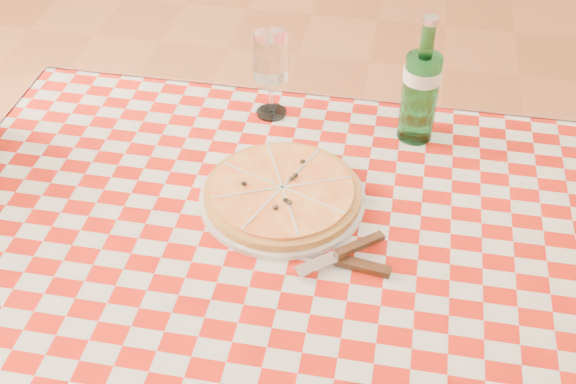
{
  "coord_description": "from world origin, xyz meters",
  "views": [
    {
      "loc": [
        0.15,
        -0.84,
        1.62
      ],
      "look_at": [
        -0.02,
        0.06,
        0.82
      ],
      "focal_mm": 45.0,
      "sensor_mm": 36.0,
      "label": 1
    }
  ],
  "objects_px": {
    "dining_table": "(293,283)",
    "wine_glass": "(271,76)",
    "pizza_plate": "(282,192)",
    "water_bottle": "(422,80)"
  },
  "relations": [
    {
      "from": "pizza_plate",
      "to": "water_bottle",
      "type": "distance_m",
      "value": 0.34
    },
    {
      "from": "water_bottle",
      "to": "wine_glass",
      "type": "bearing_deg",
      "value": 175.51
    },
    {
      "from": "dining_table",
      "to": "pizza_plate",
      "type": "relative_size",
      "value": 4.03
    },
    {
      "from": "dining_table",
      "to": "water_bottle",
      "type": "relative_size",
      "value": 4.63
    },
    {
      "from": "pizza_plate",
      "to": "water_bottle",
      "type": "height_order",
      "value": "water_bottle"
    },
    {
      "from": "dining_table",
      "to": "wine_glass",
      "type": "height_order",
      "value": "wine_glass"
    },
    {
      "from": "water_bottle",
      "to": "wine_glass",
      "type": "distance_m",
      "value": 0.3
    },
    {
      "from": "dining_table",
      "to": "pizza_plate",
      "type": "xyz_separation_m",
      "value": [
        -0.04,
        0.1,
        0.12
      ]
    },
    {
      "from": "dining_table",
      "to": "water_bottle",
      "type": "distance_m",
      "value": 0.45
    },
    {
      "from": "pizza_plate",
      "to": "wine_glass",
      "type": "xyz_separation_m",
      "value": [
        -0.07,
        0.26,
        0.07
      ]
    }
  ]
}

